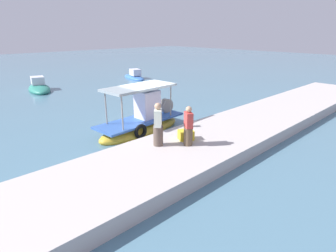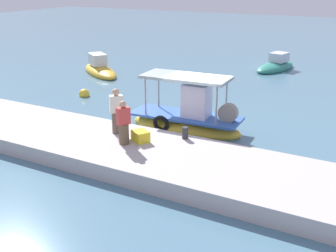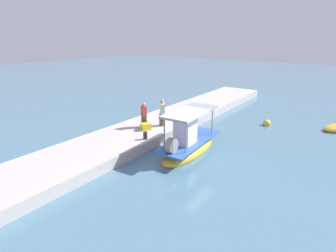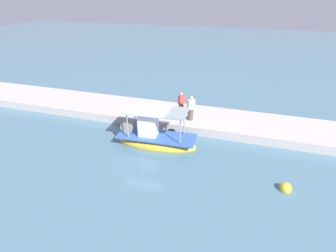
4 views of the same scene
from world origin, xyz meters
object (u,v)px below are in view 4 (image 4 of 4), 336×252
at_px(fisherman_by_crate, 191,109).
at_px(marker_buoy, 286,188).
at_px(cargo_crate, 174,113).
at_px(fisherman_near_bollard, 181,104).
at_px(main_fishing_boat, 155,138).
at_px(mooring_bollard, 152,116).

relative_size(fisherman_by_crate, marker_buoy, 3.01).
bearing_deg(cargo_crate, fisherman_near_bollard, -129.17).
bearing_deg(marker_buoy, main_fishing_boat, -15.89).
height_order(mooring_bollard, cargo_crate, mooring_bollard).
distance_m(mooring_bollard, cargo_crate, 1.69).
height_order(fisherman_by_crate, marker_buoy, fisherman_by_crate).
height_order(cargo_crate, marker_buoy, cargo_crate).
bearing_deg(fisherman_near_bollard, cargo_crate, 50.83).
distance_m(main_fishing_boat, marker_buoy, 7.86).
height_order(fisherman_near_bollard, cargo_crate, fisherman_near_bollard).
bearing_deg(mooring_bollard, fisherman_by_crate, -164.45).
bearing_deg(cargo_crate, marker_buoy, 142.84).
bearing_deg(fisherman_near_bollard, mooring_bollard, 42.20).
relative_size(fisherman_near_bollard, fisherman_by_crate, 0.92).
height_order(main_fishing_boat, marker_buoy, main_fishing_boat).
bearing_deg(fisherman_by_crate, marker_buoy, 139.15).
relative_size(mooring_bollard, cargo_crate, 0.73).
xyz_separation_m(main_fishing_boat, cargo_crate, (-0.27, -3.37, 0.30)).
height_order(fisherman_by_crate, mooring_bollard, fisherman_by_crate).
height_order(fisherman_by_crate, cargo_crate, fisherman_by_crate).
xyz_separation_m(main_fishing_boat, mooring_bollard, (1.04, -2.30, 0.32)).
distance_m(main_fishing_boat, mooring_bollard, 2.55).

